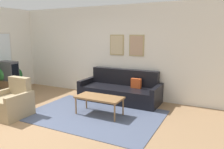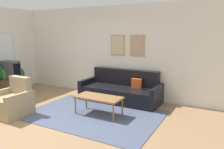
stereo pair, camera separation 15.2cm
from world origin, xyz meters
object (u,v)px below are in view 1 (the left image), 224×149
(coffee_table, at_px, (99,98))
(tv, at_px, (8,71))
(armchair, at_px, (12,104))
(couch, at_px, (120,91))

(coffee_table, height_order, tv, tv)
(tv, distance_m, armchair, 1.77)
(tv, height_order, armchair, tv)
(coffee_table, distance_m, tv, 3.15)
(tv, bearing_deg, coffee_table, -0.81)
(couch, height_order, armchair, armchair)
(coffee_table, distance_m, armchair, 2.02)
(coffee_table, xyz_separation_m, armchair, (-1.77, -0.97, -0.11))
(couch, xyz_separation_m, coffee_table, (0.03, -1.24, 0.12))
(couch, relative_size, armchair, 2.59)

